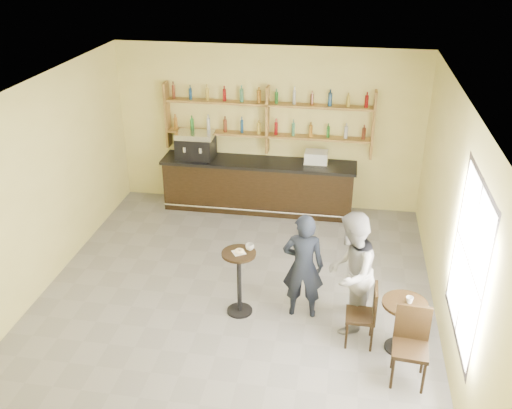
% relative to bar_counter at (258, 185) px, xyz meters
% --- Properties ---
extents(floor, '(7.00, 7.00, 0.00)m').
position_rel_bar_counter_xyz_m(floor, '(0.14, -3.15, -0.51)').
color(floor, gray).
rests_on(floor, ground).
extents(ceiling, '(7.00, 7.00, 0.00)m').
position_rel_bar_counter_xyz_m(ceiling, '(0.14, -3.15, 2.69)').
color(ceiling, white).
rests_on(ceiling, wall_back).
extents(wall_back, '(7.00, 0.00, 7.00)m').
position_rel_bar_counter_xyz_m(wall_back, '(0.14, 0.35, 1.09)').
color(wall_back, '#FAED8E').
rests_on(wall_back, floor).
extents(wall_front, '(7.00, 0.00, 7.00)m').
position_rel_bar_counter_xyz_m(wall_front, '(0.14, -6.65, 1.09)').
color(wall_front, '#FAED8E').
rests_on(wall_front, floor).
extents(wall_left, '(0.00, 7.00, 7.00)m').
position_rel_bar_counter_xyz_m(wall_left, '(-2.86, -3.15, 1.09)').
color(wall_left, '#FAED8E').
rests_on(wall_left, floor).
extents(wall_right, '(0.00, 7.00, 7.00)m').
position_rel_bar_counter_xyz_m(wall_right, '(3.14, -3.15, 1.09)').
color(wall_right, '#FAED8E').
rests_on(wall_right, floor).
extents(window_pane, '(0.00, 2.00, 2.00)m').
position_rel_bar_counter_xyz_m(window_pane, '(3.13, -4.35, 1.19)').
color(window_pane, white).
rests_on(window_pane, wall_right).
extents(window_frame, '(0.04, 1.70, 2.10)m').
position_rel_bar_counter_xyz_m(window_frame, '(3.13, -4.35, 1.19)').
color(window_frame, black).
rests_on(window_frame, wall_right).
extents(shelf_unit, '(4.00, 0.26, 1.40)m').
position_rel_bar_counter_xyz_m(shelf_unit, '(0.14, 0.22, 1.30)').
color(shelf_unit, brown).
rests_on(shelf_unit, wall_back).
extents(liquor_bottles, '(3.68, 0.10, 1.00)m').
position_rel_bar_counter_xyz_m(liquor_bottles, '(0.14, 0.22, 1.47)').
color(liquor_bottles, '#8C5919').
rests_on(liquor_bottles, shelf_unit).
extents(bar_counter, '(3.80, 0.74, 1.03)m').
position_rel_bar_counter_xyz_m(bar_counter, '(0.00, 0.00, 0.00)').
color(bar_counter, black).
rests_on(bar_counter, floor).
extents(espresso_machine, '(0.76, 0.51, 0.52)m').
position_rel_bar_counter_xyz_m(espresso_machine, '(-1.25, 0.00, 0.77)').
color(espresso_machine, black).
rests_on(espresso_machine, bar_counter).
extents(pastry_case, '(0.48, 0.39, 0.27)m').
position_rel_bar_counter_xyz_m(pastry_case, '(1.12, 0.00, 0.65)').
color(pastry_case, silver).
rests_on(pastry_case, bar_counter).
extents(pedestal_table, '(0.52, 0.52, 1.02)m').
position_rel_bar_counter_xyz_m(pedestal_table, '(0.27, -3.44, -0.01)').
color(pedestal_table, black).
rests_on(pedestal_table, floor).
extents(napkin, '(0.23, 0.23, 0.00)m').
position_rel_bar_counter_xyz_m(napkin, '(0.27, -3.44, 0.50)').
color(napkin, white).
rests_on(napkin, pedestal_table).
extents(donut, '(0.14, 0.14, 0.05)m').
position_rel_bar_counter_xyz_m(donut, '(0.28, -3.45, 0.53)').
color(donut, '#E9BA55').
rests_on(donut, napkin).
extents(cup_pedestal, '(0.14, 0.14, 0.09)m').
position_rel_bar_counter_xyz_m(cup_pedestal, '(0.41, -3.34, 0.55)').
color(cup_pedestal, white).
rests_on(cup_pedestal, pedestal_table).
extents(man_main, '(0.61, 0.41, 1.63)m').
position_rel_bar_counter_xyz_m(man_main, '(1.18, -3.33, 0.30)').
color(man_main, black).
rests_on(man_main, floor).
extents(cafe_table, '(0.78, 0.78, 0.76)m').
position_rel_bar_counter_xyz_m(cafe_table, '(2.56, -3.90, -0.14)').
color(cafe_table, black).
rests_on(cafe_table, floor).
extents(cup_cafe, '(0.10, 0.10, 0.09)m').
position_rel_bar_counter_xyz_m(cup_cafe, '(2.61, -3.90, 0.29)').
color(cup_cafe, white).
rests_on(cup_cafe, cafe_table).
extents(chair_west, '(0.39, 0.39, 0.90)m').
position_rel_bar_counter_xyz_m(chair_west, '(2.01, -3.85, -0.06)').
color(chair_west, black).
rests_on(chair_west, floor).
extents(chair_south, '(0.47, 0.47, 1.00)m').
position_rel_bar_counter_xyz_m(chair_south, '(2.61, -4.50, -0.01)').
color(chair_south, black).
rests_on(chair_south, floor).
extents(patron_second, '(0.85, 0.99, 1.78)m').
position_rel_bar_counter_xyz_m(patron_second, '(1.84, -3.51, 0.37)').
color(patron_second, gray).
rests_on(patron_second, floor).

